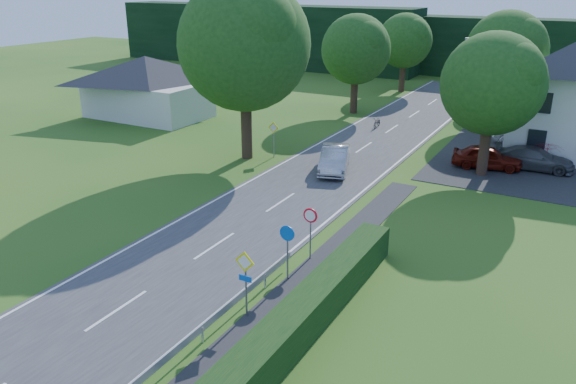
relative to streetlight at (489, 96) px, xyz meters
The scene contains 25 objects.
road 13.59m from the streetlight, 128.88° to the right, with size 7.00×80.00×0.04m, color #353538.
parking_pad 6.65m from the streetlight, 37.30° to the left, with size 14.00×16.00×0.04m, color #272729.
line_edge_left 15.73m from the streetlight, 138.52° to the right, with size 0.12×80.00×0.01m, color white.
line_edge_right 11.95m from the streetlight, 115.70° to the right, with size 0.12×80.00×0.01m, color white.
line_centre 13.58m from the streetlight, 128.88° to the right, with size 0.12×80.00×0.01m, color white, non-canonical shape.
tree_main 15.35m from the streetlight, 156.89° to the right, with size 9.40×9.40×11.64m, color #1A4615, non-canonical shape.
tree_left_far 16.45m from the streetlight, 142.56° to the left, with size 7.00×7.00×8.58m, color #1A4615, non-canonical shape.
tree_right_far 12.05m from the streetlight, 95.06° to the left, with size 7.40×7.40×9.09m, color #1A4615, non-canonical shape.
tree_left_back 25.34m from the streetlight, 119.73° to the left, with size 6.60×6.60×8.07m, color #1A4615, non-canonical shape.
tree_right_back 20.12m from the streetlight, 95.89° to the left, with size 6.20×6.20×7.56m, color #1A4615, non-canonical shape.
tree_right_mid 2.05m from the streetlight, 77.66° to the right, with size 7.00×7.00×8.58m, color #1A4615, non-canonical shape.
treeline_left 48.22m from the streetlight, 138.42° to the left, with size 44.00×6.00×8.00m, color black.
treeline_right 36.01m from the streetlight, 90.10° to the left, with size 30.00×5.00×7.00m, color black.
bungalow_left 28.12m from the streetlight, behind, with size 11.00×6.50×5.20m.
streetlight is the anchor object (origin of this frame).
sign_priority_right 22.50m from the streetlight, 99.70° to the right, with size 0.78×0.09×2.59m.
sign_roundabout 19.59m from the streetlight, 101.19° to the right, with size 0.64×0.08×2.37m.
sign_speed_limit 17.64m from the streetlight, 102.46° to the right, with size 0.64×0.11×2.37m.
sign_priority_left 13.80m from the streetlight, 158.22° to the right, with size 0.78×0.09×2.44m.
moving_car 10.32m from the streetlight, 143.52° to the right, with size 1.63×4.67×1.54m, color #A5A5A9.
motorcycle 11.65m from the streetlight, 147.83° to the left, with size 0.58×1.65×0.87m, color black.
parked_car_red 3.78m from the streetlight, 53.01° to the right, with size 1.71×4.25×1.45m, color #62140A.
parked_car_silver_a 7.05m from the streetlight, 68.68° to the left, with size 1.67×4.78×1.58m, color silver.
parked_car_grey 4.89m from the streetlight, 11.60° to the left, with size 1.93×4.76×1.38m, color #4F5054.
parasol 5.20m from the streetlight, 10.56° to the left, with size 1.91×1.95×1.76m, color red.
Camera 1 is at (13.88, -6.28, 11.27)m, focal length 35.00 mm.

